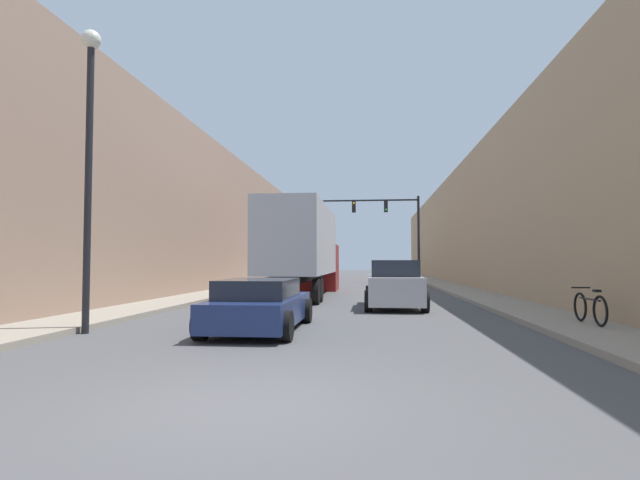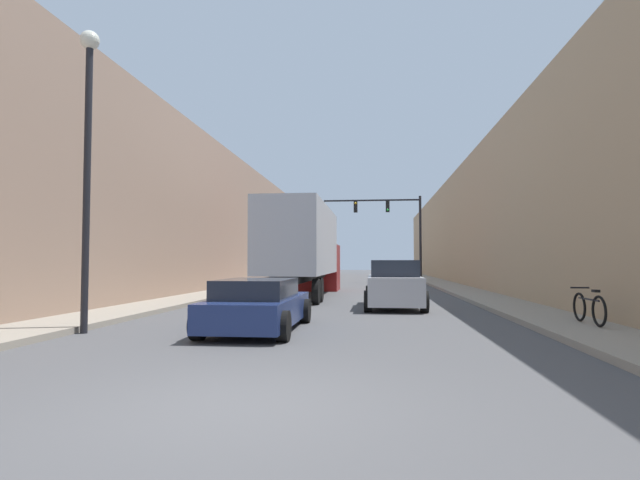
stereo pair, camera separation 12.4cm
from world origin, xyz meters
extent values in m
plane|color=#4C4C4F|center=(0.00, 0.00, 0.00)|extent=(200.00, 200.00, 0.00)
cube|color=gray|center=(6.27, 30.00, 0.07)|extent=(2.04, 80.00, 0.15)
cube|color=gray|center=(-6.27, 30.00, 0.07)|extent=(2.04, 80.00, 0.15)
cube|color=tan|center=(10.29, 30.00, 4.11)|extent=(6.00, 80.00, 8.21)
cube|color=#997A66|center=(-10.29, 30.00, 4.23)|extent=(6.00, 80.00, 8.47)
cube|color=#B2B7C1|center=(-1.84, 17.09, 2.62)|extent=(2.54, 9.53, 3.04)
cube|color=black|center=(-1.84, 17.09, 0.95)|extent=(1.27, 9.53, 0.24)
cube|color=maroon|center=(-1.84, 23.21, 1.31)|extent=(2.54, 2.71, 2.62)
cylinder|color=black|center=(-2.96, 13.52, 0.50)|extent=(0.25, 1.00, 1.00)
cylinder|color=black|center=(-0.72, 13.52, 0.50)|extent=(0.25, 1.00, 1.00)
cylinder|color=black|center=(-2.96, 14.72, 0.50)|extent=(0.25, 1.00, 1.00)
cylinder|color=black|center=(-0.72, 14.72, 0.50)|extent=(0.25, 1.00, 1.00)
cylinder|color=black|center=(-2.96, 23.21, 0.50)|extent=(0.25, 1.00, 1.00)
cylinder|color=black|center=(-0.72, 23.21, 0.50)|extent=(0.25, 1.00, 1.00)
cube|color=navy|center=(-1.25, 6.27, 0.48)|extent=(1.79, 4.53, 0.61)
cube|color=#1E232D|center=(-1.25, 6.04, 1.01)|extent=(1.58, 2.49, 0.44)
cylinder|color=black|center=(-2.15, 7.84, 0.32)|extent=(0.25, 0.64, 0.64)
cylinder|color=black|center=(-0.35, 7.84, 0.32)|extent=(0.25, 0.64, 0.64)
cylinder|color=black|center=(-2.15, 4.60, 0.32)|extent=(0.25, 0.64, 0.64)
cylinder|color=black|center=(-0.35, 4.60, 0.32)|extent=(0.25, 0.64, 0.64)
cube|color=#B7B7BC|center=(2.19, 12.60, 0.66)|extent=(1.81, 4.63, 0.93)
cube|color=#1E232D|center=(2.19, 12.37, 1.41)|extent=(1.60, 2.55, 0.57)
cylinder|color=black|center=(1.29, 14.22, 0.35)|extent=(0.25, 0.70, 0.70)
cylinder|color=black|center=(3.10, 14.22, 0.35)|extent=(0.25, 0.70, 0.70)
cylinder|color=black|center=(1.29, 10.89, 0.35)|extent=(0.25, 0.70, 0.70)
cylinder|color=black|center=(3.10, 10.89, 0.35)|extent=(0.25, 0.70, 0.70)
cylinder|color=black|center=(5.10, 34.46, 3.44)|extent=(0.20, 0.20, 6.88)
cube|color=black|center=(1.27, 34.46, 6.58)|extent=(7.67, 0.12, 0.12)
cube|color=black|center=(2.55, 34.46, 6.07)|extent=(0.30, 0.24, 0.90)
sphere|color=green|center=(2.55, 34.32, 5.79)|extent=(0.18, 0.18, 0.18)
cube|color=black|center=(-0.01, 34.46, 6.07)|extent=(0.30, 0.24, 0.90)
sphere|color=gold|center=(-0.01, 34.32, 6.35)|extent=(0.18, 0.18, 0.18)
cylinder|color=black|center=(-5.10, 5.31, 3.34)|extent=(0.16, 0.16, 6.68)
sphere|color=silver|center=(-5.10, 5.31, 6.83)|extent=(0.44, 0.44, 0.44)
torus|color=black|center=(6.59, 6.53, 0.51)|extent=(0.06, 0.72, 0.72)
torus|color=black|center=(6.59, 7.64, 0.51)|extent=(0.06, 0.72, 0.72)
cube|color=black|center=(6.59, 7.09, 0.74)|extent=(0.04, 1.11, 0.04)
cube|color=black|center=(6.59, 6.68, 0.96)|extent=(0.12, 0.20, 0.06)
cube|color=black|center=(6.59, 7.59, 0.99)|extent=(0.44, 0.04, 0.04)
camera|label=1|loc=(1.40, -5.50, 1.63)|focal=28.00mm
camera|label=2|loc=(1.52, -5.49, 1.63)|focal=28.00mm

